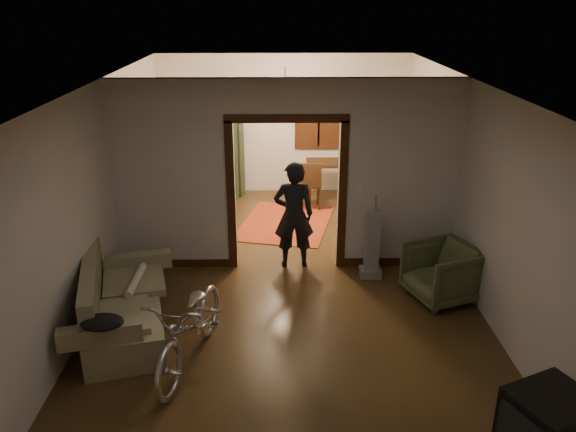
{
  "coord_description": "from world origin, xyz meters",
  "views": [
    {
      "loc": [
        -0.12,
        -6.99,
        3.83
      ],
      "look_at": [
        0.0,
        -0.3,
        1.2
      ],
      "focal_mm": 35.0,
      "sensor_mm": 36.0,
      "label": 1
    }
  ],
  "objects_px": {
    "armchair": "(442,273)",
    "locker": "(222,157)",
    "desk": "(334,182)",
    "sofa": "(122,298)",
    "bicycle": "(191,325)",
    "person": "(294,215)"
  },
  "relations": [
    {
      "from": "armchair",
      "to": "locker",
      "type": "height_order",
      "value": "locker"
    },
    {
      "from": "locker",
      "to": "desk",
      "type": "distance_m",
      "value": 2.32
    },
    {
      "from": "armchair",
      "to": "desk",
      "type": "relative_size",
      "value": 0.77
    },
    {
      "from": "sofa",
      "to": "bicycle",
      "type": "height_order",
      "value": "bicycle"
    },
    {
      "from": "person",
      "to": "locker",
      "type": "bearing_deg",
      "value": -70.75
    },
    {
      "from": "armchair",
      "to": "desk",
      "type": "xyz_separation_m",
      "value": [
        -1.08,
        3.88,
        0.02
      ]
    },
    {
      "from": "person",
      "to": "sofa",
      "type": "bearing_deg",
      "value": 36.55
    },
    {
      "from": "desk",
      "to": "armchair",
      "type": "bearing_deg",
      "value": -76.22
    },
    {
      "from": "sofa",
      "to": "person",
      "type": "xyz_separation_m",
      "value": [
        2.11,
        1.76,
        0.37
      ]
    },
    {
      "from": "person",
      "to": "armchair",
      "type": "bearing_deg",
      "value": 148.69
    },
    {
      "from": "armchair",
      "to": "sofa",
      "type": "bearing_deg",
      "value": -99.87
    },
    {
      "from": "bicycle",
      "to": "person",
      "type": "distance_m",
      "value": 2.72
    },
    {
      "from": "bicycle",
      "to": "desk",
      "type": "xyz_separation_m",
      "value": [
        2.06,
        5.26,
        -0.07
      ]
    },
    {
      "from": "armchair",
      "to": "desk",
      "type": "bearing_deg",
      "value": 175.61
    },
    {
      "from": "desk",
      "to": "bicycle",
      "type": "bearing_deg",
      "value": -113.19
    },
    {
      "from": "sofa",
      "to": "bicycle",
      "type": "distance_m",
      "value": 1.13
    },
    {
      "from": "person",
      "to": "locker",
      "type": "height_order",
      "value": "person"
    },
    {
      "from": "armchair",
      "to": "person",
      "type": "distance_m",
      "value": 2.26
    },
    {
      "from": "bicycle",
      "to": "armchair",
      "type": "xyz_separation_m",
      "value": [
        3.14,
        1.38,
        -0.09
      ]
    },
    {
      "from": "sofa",
      "to": "person",
      "type": "distance_m",
      "value": 2.77
    },
    {
      "from": "person",
      "to": "locker",
      "type": "relative_size",
      "value": 1.02
    },
    {
      "from": "armchair",
      "to": "locker",
      "type": "relative_size",
      "value": 0.53
    }
  ]
}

